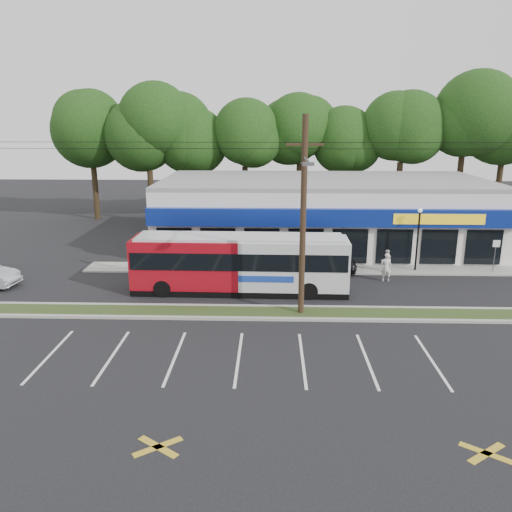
{
  "coord_description": "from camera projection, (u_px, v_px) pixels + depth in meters",
  "views": [
    {
      "loc": [
        1.43,
        -23.15,
        9.74
      ],
      "look_at": [
        0.56,
        5.0,
        2.01
      ],
      "focal_mm": 35.0,
      "sensor_mm": 36.0,
      "label": 1
    }
  ],
  "objects": [
    {
      "name": "sidewalk",
      "position": [
        324.0,
        269.0,
        33.45
      ],
      "size": [
        32.0,
        2.2,
        0.1
      ],
      "primitive_type": "cube",
      "color": "#9E9E93",
      "rests_on": "ground"
    },
    {
      "name": "metrobus",
      "position": [
        240.0,
        262.0,
        28.81
      ],
      "size": [
        12.45,
        2.83,
        3.34
      ],
      "rotation": [
        0.0,
        0.0,
        -0.02
      ],
      "color": "maroon",
      "rests_on": "ground"
    },
    {
      "name": "pedestrian_b",
      "position": [
        386.0,
        261.0,
        32.65
      ],
      "size": [
        0.85,
        0.72,
        1.55
      ],
      "primitive_type": "imported",
      "rotation": [
        0.0,
        0.0,
        3.34
      ],
      "color": "beige",
      "rests_on": "ground"
    },
    {
      "name": "lamp_post",
      "position": [
        418.0,
        232.0,
        32.38
      ],
      "size": [
        0.3,
        0.3,
        4.25
      ],
      "color": "black",
      "rests_on": "ground"
    },
    {
      "name": "pedestrian_a",
      "position": [
        386.0,
        267.0,
        30.85
      ],
      "size": [
        0.67,
        0.45,
        1.81
      ],
      "primitive_type": "imported",
      "rotation": [
        0.0,
        0.0,
        3.11
      ],
      "color": "silver",
      "rests_on": "ground"
    },
    {
      "name": "ground",
      "position": [
        242.0,
        321.0,
        24.93
      ],
      "size": [
        120.0,
        120.0,
        0.0
      ],
      "primitive_type": "plane",
      "color": "black",
      "rests_on": "ground"
    },
    {
      "name": "grass_strip",
      "position": [
        243.0,
        312.0,
        25.88
      ],
      "size": [
        40.0,
        1.6,
        0.12
      ],
      "primitive_type": "cube",
      "color": "#293817",
      "rests_on": "ground"
    },
    {
      "name": "sign_post",
      "position": [
        495.0,
        250.0,
        32.31
      ],
      "size": [
        0.45,
        0.1,
        2.23
      ],
      "color": "#59595E",
      "rests_on": "ground"
    },
    {
      "name": "utility_pole",
      "position": [
        300.0,
        211.0,
        24.31
      ],
      "size": [
        50.0,
        2.77,
        10.0
      ],
      "color": "black",
      "rests_on": "ground"
    },
    {
      "name": "car_dark",
      "position": [
        322.0,
        261.0,
        32.6
      ],
      "size": [
        4.6,
        2.02,
        1.54
      ],
      "primitive_type": "imported",
      "rotation": [
        0.0,
        0.0,
        1.53
      ],
      "color": "black",
      "rests_on": "ground"
    },
    {
      "name": "tree_line",
      "position": [
        299.0,
        134.0,
        47.65
      ],
      "size": [
        46.76,
        6.76,
        11.83
      ],
      "color": "black",
      "rests_on": "ground"
    },
    {
      "name": "curb_south",
      "position": [
        242.0,
        319.0,
        25.06
      ],
      "size": [
        40.0,
        0.25,
        0.14
      ],
      "primitive_type": "cube",
      "color": "#9E9E93",
      "rests_on": "ground"
    },
    {
      "name": "curb_north",
      "position": [
        244.0,
        306.0,
        26.7
      ],
      "size": [
        40.0,
        0.25,
        0.14
      ],
      "primitive_type": "cube",
      "color": "#9E9E93",
      "rests_on": "ground"
    },
    {
      "name": "strip_mall",
      "position": [
        323.0,
        212.0,
        39.41
      ],
      "size": [
        25.0,
        12.55,
        5.3
      ],
      "color": "silver",
      "rests_on": "ground"
    }
  ]
}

